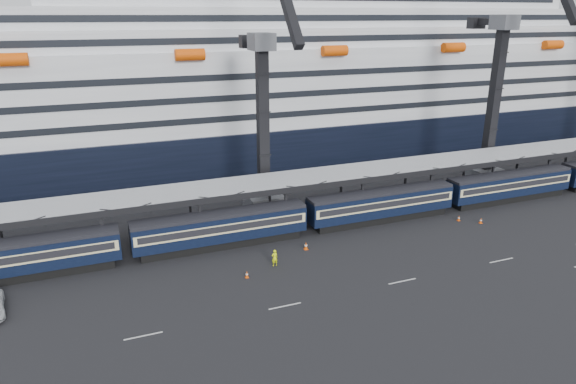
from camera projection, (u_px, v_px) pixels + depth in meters
name	position (u px, v px, depth m)	size (l,w,h in m)	color
ground	(489.00, 242.00, 57.15)	(260.00, 260.00, 0.00)	black
train	(405.00, 200.00, 63.62)	(133.05, 3.00, 4.05)	black
canopy	(419.00, 165.00, 67.74)	(130.00, 6.25, 5.53)	gray
cruise_ship	(314.00, 82.00, 93.16)	(214.09, 28.84, 34.00)	black
crane_dark_near	(264.00, 119.00, 62.67)	(4.50, 17.75, 35.08)	#46474D
crane_dark_mid	(497.00, 93.00, 73.41)	(4.50, 18.24, 39.64)	#46474D
worker	(275.00, 258.00, 51.54)	(0.64, 0.42, 1.77)	#EBFF0D
traffic_cone_b	(306.00, 246.00, 55.29)	(0.44, 0.44, 0.87)	#E64D07
traffic_cone_c	(247.00, 274.00, 49.38)	(0.35, 0.35, 0.69)	#E64D07
traffic_cone_d	(481.00, 221.00, 62.24)	(0.36, 0.36, 0.71)	#E64D07
traffic_cone_e	(459.00, 218.00, 63.01)	(0.34, 0.34, 0.68)	#E64D07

